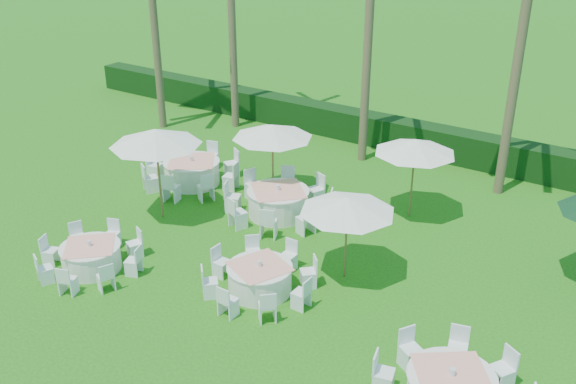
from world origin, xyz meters
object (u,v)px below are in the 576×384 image
Objects in this scene: banquet_table_e at (278,202)px; umbrella_d at (415,146)px; umbrella_b at (348,205)px; banquet_table_b at (260,278)px; umbrella_a at (155,137)px; banquet_table_a at (91,257)px; banquet_table_d at (192,172)px; umbrella_c at (272,131)px.

umbrella_d reaches higher than banquet_table_e.
banquet_table_e is 4.63m from umbrella_d.
umbrella_d is at bearing 90.36° from umbrella_b.
umbrella_a is (-5.06, 1.68, 2.31)m from banquet_table_b.
umbrella_b reaches higher than banquet_table_a.
banquet_table_e reaches higher than banquet_table_b.
banquet_table_a is at bearing -127.25° from umbrella_d.
banquet_table_a is at bearing -75.67° from banquet_table_d.
banquet_table_b is at bearing -61.83° from banquet_table_e.
banquet_table_b is 1.14× the size of umbrella_d.
umbrella_b is 5.44m from umbrella_c.
umbrella_c is at bearing 131.63° from banquet_table_e.
umbrella_c reaches higher than banquet_table_e.
umbrella_b reaches higher than banquet_table_d.
umbrella_a is at bearing 161.59° from banquet_table_b.
umbrella_a is at bearing -122.78° from umbrella_c.
umbrella_d is at bearing 52.75° from banquet_table_a.
banquet_table_e is at bearing 35.92° from umbrella_a.
banquet_table_e reaches higher than banquet_table_d.
banquet_table_b is 4.37m from banquet_table_e.
banquet_table_d is 8.01m from umbrella_b.
banquet_table_b is at bearing -18.41° from umbrella_a.
umbrella_a is at bearing 99.69° from banquet_table_a.
banquet_table_e is at bearing 118.17° from banquet_table_b.
umbrella_b reaches higher than banquet_table_e.
banquet_table_e is 1.30× the size of umbrella_d.
umbrella_b is at bearing 50.79° from banquet_table_b.
umbrella_c is (-4.48, 3.07, 0.18)m from umbrella_b.
banquet_table_a is at bearing -149.62° from umbrella_b.
umbrella_a is 1.14× the size of umbrella_d.
banquet_table_d is 1.37× the size of umbrella_b.
umbrella_a is 1.17× the size of umbrella_b.
banquet_table_e reaches higher than banquet_table_a.
banquet_table_d is at bearing 104.33° from banquet_table_a.
banquet_table_d is 3.93m from banquet_table_e.
banquet_table_d is at bearing -166.33° from umbrella_c.
banquet_table_a is 0.81× the size of banquet_table_d.
banquet_table_b is at bearing -58.59° from umbrella_c.
banquet_table_b is 0.86× the size of banquet_table_d.
banquet_table_e is at bearing 66.35° from banquet_table_a.
umbrella_d is at bearing 76.60° from banquet_table_b.
banquet_table_d is at bearing 175.38° from banquet_table_e.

